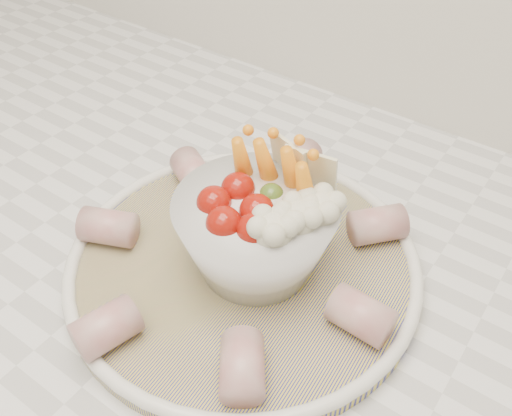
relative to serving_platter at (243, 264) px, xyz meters
The scene contains 3 objects.
serving_platter is the anchor object (origin of this frame).
veggie_bowl 0.05m from the serving_platter, 18.52° to the left, with size 0.14×0.14×0.12m.
cured_meat_rolls 0.02m from the serving_platter, 160.98° to the left, with size 0.29×0.32×0.03m.
Camera 1 is at (0.13, 1.15, 1.31)m, focal length 40.00 mm.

